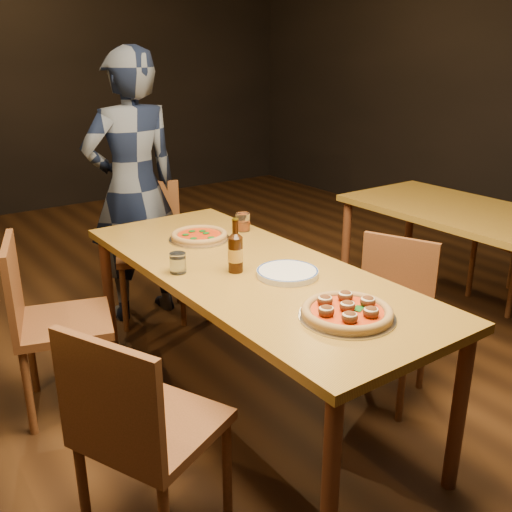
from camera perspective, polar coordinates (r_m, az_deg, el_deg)
ground at (r=2.98m, az=-0.58°, el=-14.70°), size 9.00×9.00×0.00m
room_shell at (r=2.46m, az=-0.74°, el=23.65°), size 9.00×9.00×9.00m
table_main at (r=2.66m, az=-0.63°, el=-2.58°), size 0.80×2.00×0.75m
table_right at (r=3.74m, az=23.12°, el=2.48°), size 0.80×2.00×0.75m
chair_main_nw at (r=2.11m, az=-10.21°, el=-16.26°), size 0.57×0.57×0.92m
chair_main_sw at (r=2.91m, az=-18.62°, el=-6.21°), size 0.54×0.54×0.93m
chair_main_e at (r=2.94m, az=12.62°, el=-6.29°), size 0.52×0.52×0.85m
chair_end at (r=3.77m, az=-10.52°, el=0.43°), size 0.57×0.57×0.92m
pizza_meatball at (r=2.17m, az=9.10°, el=-5.49°), size 0.37×0.37×0.07m
pizza_margherita at (r=3.03m, az=-5.69°, el=2.02°), size 0.32×0.32×0.04m
plate_stack at (r=2.53m, az=3.16°, el=-1.70°), size 0.27×0.27×0.03m
beer_bottle at (r=2.55m, az=-2.06°, el=0.27°), size 0.07×0.07×0.24m
water_glass at (r=2.58m, az=-7.82°, el=-0.69°), size 0.07×0.07×0.09m
amber_glass at (r=3.16m, az=-1.31°, el=3.43°), size 0.08×0.08×0.10m
diner at (r=3.74m, az=-12.19°, el=6.59°), size 0.63×0.42×1.73m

